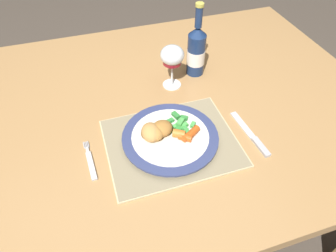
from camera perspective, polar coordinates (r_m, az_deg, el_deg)
ground_plane at (r=1.53m, az=-3.63°, el=-17.42°), size 6.00×6.00×0.00m
dining_table at (r=0.99m, az=-5.38°, el=0.29°), size 1.54×1.01×0.74m
placemat at (r=0.82m, az=0.63°, el=-3.19°), size 0.35×0.28×0.01m
dinner_plate at (r=0.82m, az=0.43°, el=-2.25°), size 0.26×0.26×0.02m
breaded_croquettes at (r=0.80m, az=-2.52°, el=-1.03°), size 0.10×0.08×0.04m
green_beans_pile at (r=0.83m, az=2.35°, el=0.10°), size 0.09×0.09×0.02m
glazed_carrots at (r=0.80m, az=3.46°, el=-1.66°), size 0.08×0.05×0.02m
fork at (r=0.81m, az=-14.53°, el=-6.78°), size 0.02×0.13×0.01m
table_knife at (r=0.87m, az=15.83°, el=-2.03°), size 0.03×0.18×0.01m
wine_glass at (r=0.95m, az=0.80°, el=12.98°), size 0.08×0.08×0.15m
bottle at (r=1.03m, az=5.40°, el=14.08°), size 0.06×0.06×0.25m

